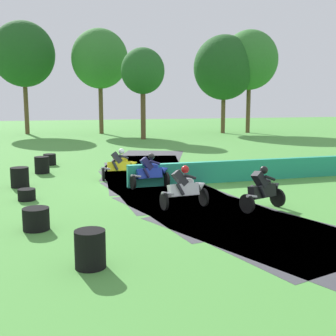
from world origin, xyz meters
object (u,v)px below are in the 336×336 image
(tire_stack_mid_b, at_px, (20,177))
(tire_stack_far, at_px, (27,195))
(motorcycle_chase_blue, at_px, (151,172))
(tire_stack_near, at_px, (50,159))
(motorcycle_lead_yellow, at_px, (121,165))
(tire_stack_extra_b, at_px, (90,249))
(tire_stack_extra_a, at_px, (36,219))
(motorcycle_trailing_white, at_px, (185,188))
(traffic_cone, at_px, (250,163))
(motorcycle_fourth_black, at_px, (264,189))
(tire_stack_mid_a, at_px, (42,165))

(tire_stack_mid_b, bearing_deg, tire_stack_far, -81.86)
(motorcycle_chase_blue, relative_size, tire_stack_far, 2.78)
(tire_stack_near, relative_size, tire_stack_far, 1.09)
(motorcycle_lead_yellow, height_order, tire_stack_extra_b, motorcycle_lead_yellow)
(motorcycle_chase_blue, bearing_deg, tire_stack_extra_a, -132.87)
(motorcycle_lead_yellow, xyz_separation_m, tire_stack_mid_b, (-4.18, -0.55, -0.25))
(motorcycle_trailing_white, bearing_deg, tire_stack_extra_a, -164.64)
(traffic_cone, bearing_deg, motorcycle_fourth_black, -113.77)
(motorcycle_chase_blue, distance_m, tire_stack_extra_a, 6.32)
(tire_stack_near, height_order, tire_stack_far, tire_stack_near)
(tire_stack_far, distance_m, tire_stack_extra_a, 3.70)
(motorcycle_chase_blue, bearing_deg, tire_stack_extra_b, -112.28)
(tire_stack_near, bearing_deg, tire_stack_extra_a, -92.17)
(tire_stack_far, distance_m, tire_stack_extra_b, 6.91)
(motorcycle_chase_blue, relative_size, tire_stack_near, 2.54)
(motorcycle_trailing_white, xyz_separation_m, tire_stack_near, (-4.18, 10.68, -0.34))
(tire_stack_mid_a, relative_size, tire_stack_far, 1.32)
(motorcycle_lead_yellow, distance_m, tire_stack_mid_a, 4.26)
(motorcycle_trailing_white, xyz_separation_m, tire_stack_far, (-5.02, 2.40, -0.44))
(tire_stack_extra_b, xyz_separation_m, traffic_cone, (9.34, 11.42, -0.18))
(tire_stack_extra_a, bearing_deg, traffic_cone, 38.56)
(tire_stack_mid_b, relative_size, traffic_cone, 1.82)
(motorcycle_fourth_black, relative_size, tire_stack_mid_b, 2.10)
(motorcycle_fourth_black, xyz_separation_m, tire_stack_far, (-7.34, 3.35, -0.46))
(traffic_cone, bearing_deg, motorcycle_chase_blue, -148.91)
(motorcycle_trailing_white, height_order, tire_stack_mid_a, motorcycle_trailing_white)
(motorcycle_lead_yellow, xyz_separation_m, tire_stack_extra_a, (-3.43, -6.71, -0.35))
(motorcycle_fourth_black, xyz_separation_m, tire_stack_extra_a, (-6.95, -0.32, -0.36))
(traffic_cone, bearing_deg, tire_stack_mid_b, -168.92)
(tire_stack_extra_b, bearing_deg, motorcycle_fourth_black, 30.24)
(tire_stack_far, bearing_deg, motorcycle_lead_yellow, 38.44)
(tire_stack_near, distance_m, tire_stack_mid_a, 2.65)
(motorcycle_lead_yellow, bearing_deg, tire_stack_far, -141.56)
(motorcycle_lead_yellow, height_order, tire_stack_mid_a, motorcycle_lead_yellow)
(motorcycle_lead_yellow, height_order, motorcycle_chase_blue, motorcycle_chase_blue)
(tire_stack_mid_b, bearing_deg, motorcycle_chase_blue, -16.93)
(tire_stack_near, bearing_deg, motorcycle_fourth_black, -60.82)
(motorcycle_trailing_white, distance_m, tire_stack_far, 5.59)
(tire_stack_mid_b, bearing_deg, motorcycle_trailing_white, -42.25)
(tire_stack_near, distance_m, tire_stack_mid_b, 5.92)
(tire_stack_extra_a, bearing_deg, motorcycle_lead_yellow, 62.94)
(tire_stack_near, bearing_deg, tire_stack_mid_a, -98.12)
(tire_stack_far, bearing_deg, motorcycle_fourth_black, -24.54)
(motorcycle_fourth_black, distance_m, tire_stack_far, 8.08)
(motorcycle_trailing_white, bearing_deg, tire_stack_mid_a, 119.47)
(tire_stack_near, bearing_deg, tire_stack_mid_b, -101.72)
(traffic_cone, bearing_deg, tire_stack_extra_b, -129.29)
(motorcycle_lead_yellow, distance_m, tire_stack_near, 6.04)
(motorcycle_trailing_white, relative_size, tire_stack_far, 2.77)
(tire_stack_extra_b, bearing_deg, motorcycle_lead_yellow, 76.85)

